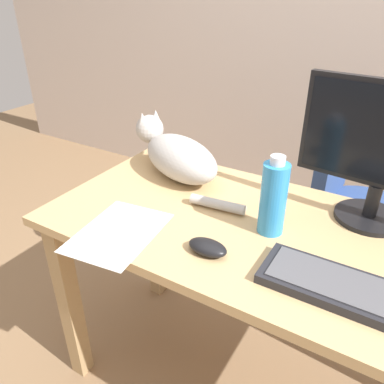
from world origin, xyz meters
TOP-DOWN VIEW (x-y plane):
  - desk at (0.00, 0.00)m, footprint 1.32×0.65m
  - office_chair at (0.18, 0.75)m, footprint 0.48×0.48m
  - keyboard at (0.29, -0.15)m, footprint 0.44×0.15m
  - cat at (-0.41, 0.17)m, footprint 0.57×0.31m
  - computer_mouse at (-0.08, -0.18)m, footprint 0.11×0.06m
  - paper_sheet at (-0.35, -0.23)m, footprint 0.25×0.32m
  - water_bottle at (0.02, -0.00)m, footprint 0.07×0.07m

SIDE VIEW (x-z plane):
  - office_chair at x=0.18m, z-range -0.07..0.83m
  - desk at x=0.00m, z-range 0.25..0.99m
  - paper_sheet at x=-0.35m, z-range 0.74..0.74m
  - keyboard at x=0.29m, z-range 0.74..0.77m
  - computer_mouse at x=-0.08m, z-range 0.74..0.78m
  - cat at x=-0.41m, z-range 0.72..0.92m
  - water_bottle at x=0.02m, z-range 0.73..0.97m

